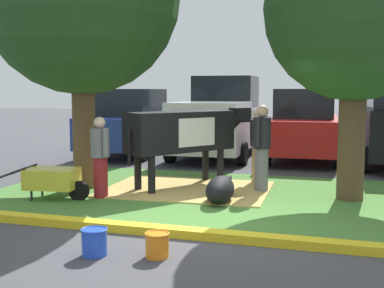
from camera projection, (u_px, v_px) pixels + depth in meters
name	position (u px, v px, depth m)	size (l,w,h in m)	color
ground_plane	(206.00, 224.00, 7.38)	(80.00, 80.00, 0.00)	#424247
grass_island	(207.00, 195.00, 9.38)	(8.28, 4.99, 0.02)	#477A33
curb_yellow	(157.00, 230.00, 6.86)	(9.48, 0.24, 0.12)	yellow
hay_bedding	(188.00, 189.00, 9.86)	(3.20, 2.40, 0.04)	tan
shade_tree_right	(356.00, 10.00, 8.65)	(3.24, 3.24, 5.03)	#4C3823
cow_holstein	(185.00, 132.00, 10.06)	(2.12, 2.77, 1.60)	black
calf_lying	(220.00, 190.00, 8.76)	(0.57, 1.32, 0.48)	black
person_handler	(262.00, 146.00, 9.56)	(0.34, 0.52, 1.71)	slate
person_visitor_near	(258.00, 144.00, 10.45)	(0.42, 0.39, 1.60)	#9E7F5B
person_visitor_far	(100.00, 155.00, 9.06)	(0.44, 0.36, 1.51)	maroon
wheelbarrow	(53.00, 179.00, 8.96)	(1.62, 0.75, 0.63)	gold
bucket_blue	(94.00, 242.00, 5.98)	(0.32, 0.32, 0.33)	blue
bucket_orange	(157.00, 244.00, 5.92)	(0.30, 0.30, 0.30)	orange
sedan_blue	(131.00, 123.00, 15.34)	(2.12, 4.45, 2.02)	navy
pickup_truck_black	(220.00, 119.00, 15.04)	(2.34, 5.45, 2.42)	silver
sedan_red	(305.00, 125.00, 14.15)	(2.12, 4.45, 2.02)	red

